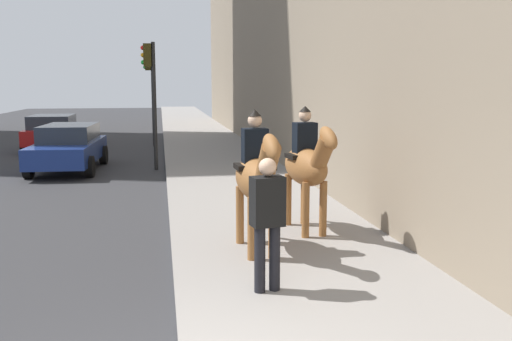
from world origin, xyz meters
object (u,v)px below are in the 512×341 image
at_px(car_near_lane, 69,146).
at_px(traffic_light_far_curb, 151,84).
at_px(car_mid_lane, 53,131).
at_px(pedestrian_greeting, 267,216).
at_px(mounted_horse_far, 307,164).
at_px(traffic_light_near_curb, 151,85).
at_px(mounted_horse_near, 257,176).

distance_m(car_near_lane, traffic_light_far_curb, 7.23).
distance_m(car_mid_lane, traffic_light_far_curb, 4.48).
bearing_deg(pedestrian_greeting, traffic_light_far_curb, -5.03).
distance_m(mounted_horse_far, traffic_light_near_curb, 9.00).
distance_m(mounted_horse_far, car_near_lane, 10.33).
distance_m(mounted_horse_near, mounted_horse_far, 1.51).
xyz_separation_m(mounted_horse_far, traffic_light_near_curb, (8.46, 2.76, 1.34)).
bearing_deg(car_near_lane, pedestrian_greeting, 22.58).
xyz_separation_m(car_near_lane, car_mid_lane, (5.97, 1.52, 0.00)).
relative_size(car_mid_lane, traffic_light_far_curb, 1.01).
xyz_separation_m(car_mid_lane, traffic_light_near_curb, (-6.32, -4.13, 1.90)).
height_order(mounted_horse_near, car_near_lane, mounted_horse_near).
height_order(pedestrian_greeting, traffic_light_near_curb, traffic_light_near_curb).
xyz_separation_m(mounted_horse_far, car_near_lane, (8.81, 5.37, -0.56)).
distance_m(car_mid_lane, traffic_light_near_curb, 7.78).
distance_m(car_near_lane, car_mid_lane, 6.16).
height_order(mounted_horse_near, car_mid_lane, mounted_horse_near).
distance_m(mounted_horse_near, car_near_lane, 10.77).
bearing_deg(car_near_lane, car_mid_lane, -162.86).
height_order(mounted_horse_near, traffic_light_near_curb, traffic_light_near_curb).
xyz_separation_m(pedestrian_greeting, car_near_lane, (11.52, 4.14, -0.33)).
relative_size(pedestrian_greeting, car_mid_lane, 0.42).
xyz_separation_m(mounted_horse_near, traffic_light_near_curb, (9.51, 1.69, 1.34)).
bearing_deg(car_near_lane, mounted_horse_near, 26.34).
bearing_deg(car_mid_lane, mounted_horse_near, -160.36).
xyz_separation_m(pedestrian_greeting, traffic_light_near_curb, (11.17, 1.54, 1.57)).
relative_size(traffic_light_near_curb, traffic_light_far_curb, 0.99).
height_order(car_near_lane, traffic_light_far_curb, traffic_light_far_curb).
bearing_deg(traffic_light_far_curb, traffic_light_near_curb, -178.97).
height_order(mounted_horse_near, mounted_horse_far, mounted_horse_far).
bearing_deg(car_near_lane, traffic_light_far_curb, 161.94).
bearing_deg(traffic_light_near_curb, car_mid_lane, 33.18).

